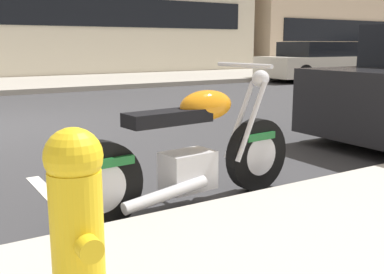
{
  "coord_description": "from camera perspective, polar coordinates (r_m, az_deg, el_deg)",
  "views": [
    {
      "loc": [
        -0.96,
        -7.47,
        1.27
      ],
      "look_at": [
        0.93,
        -4.44,
        0.54
      ],
      "focal_mm": 43.15,
      "sensor_mm": 36.0,
      "label": 1
    }
  ],
  "objects": [
    {
      "name": "sidewalk_far_curb",
      "position": [
        19.62,
        9.59,
        7.77
      ],
      "size": [
        120.0,
        5.0,
        0.14
      ],
      "primitive_type": "cube",
      "color": "gray",
      "rests_on": "ground"
    },
    {
      "name": "parked_motorcycle",
      "position": [
        3.57,
        -0.18,
        -2.16
      ],
      "size": [
        2.14,
        0.62,
        1.11
      ],
      "rotation": [
        0.0,
        0.0,
        0.1
      ],
      "color": "black",
      "rests_on": "ground"
    },
    {
      "name": "fire_hydrant",
      "position": [
        1.99,
        -14.08,
        -9.61
      ],
      "size": [
        0.24,
        0.36,
        0.8
      ],
      "color": "gold",
      "rests_on": "sidewalk_near_curb"
    },
    {
      "name": "parking_stall_stripe",
      "position": [
        3.72,
        -15.25,
        -8.84
      ],
      "size": [
        0.12,
        2.2,
        0.01
      ],
      "primitive_type": "cube",
      "color": "silver",
      "rests_on": "ground"
    },
    {
      "name": "car_opposite_curb",
      "position": [
        17.07,
        15.53,
        8.92
      ],
      "size": [
        4.65,
        1.99,
        1.34
      ],
      "rotation": [
        0.0,
        0.0,
        3.1
      ],
      "color": "beige",
      "rests_on": "ground"
    }
  ]
}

